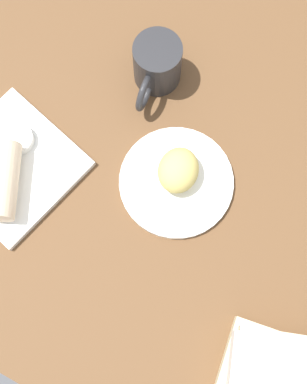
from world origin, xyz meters
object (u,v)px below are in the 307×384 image
(square_plate, at_px, (12,167))
(sauce_cup, at_px, (18,139))
(book_stack, at_px, (283,380))
(coffee_mug, at_px, (157,65))
(round_plate, at_px, (176,182))
(scone_pastry, at_px, (178,171))

(square_plate, bearing_deg, sauce_cup, 102.85)
(square_plate, relative_size, sauce_cup, 3.78)
(book_stack, relative_size, coffee_mug, 1.55)
(round_plate, relative_size, scone_pastry, 2.47)
(round_plate, bearing_deg, sauce_cup, -166.48)
(round_plate, bearing_deg, book_stack, -35.26)
(round_plate, distance_m, book_stack, 0.38)
(coffee_mug, bearing_deg, square_plate, -117.33)
(scone_pastry, bearing_deg, round_plate, -68.61)
(scone_pastry, bearing_deg, square_plate, -155.21)
(round_plate, relative_size, sauce_cup, 3.62)
(round_plate, xyz_separation_m, square_plate, (-0.28, -0.12, 0.00))
(square_plate, height_order, coffee_mug, coffee_mug)
(round_plate, bearing_deg, coffee_mug, 128.01)
(book_stack, bearing_deg, coffee_mug, 138.73)
(round_plate, relative_size, square_plate, 0.96)
(coffee_mug, bearing_deg, book_stack, -41.27)
(scone_pastry, relative_size, square_plate, 0.39)
(square_plate, xyz_separation_m, coffee_mug, (0.15, 0.29, 0.05))
(sauce_cup, relative_size, book_stack, 0.26)
(sauce_cup, xyz_separation_m, coffee_mug, (0.16, 0.24, 0.03))
(square_plate, relative_size, coffee_mug, 1.52)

